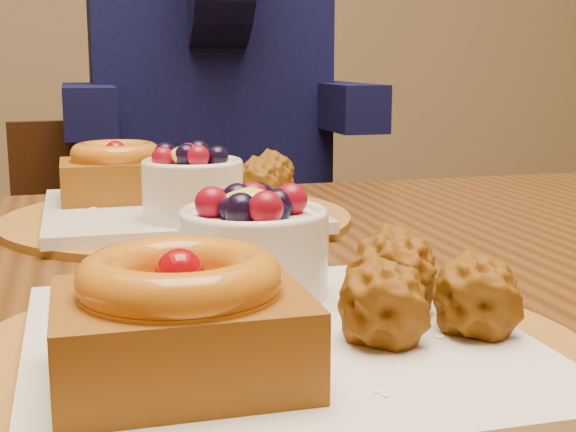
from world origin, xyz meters
The scene contains 5 objects.
dining_table centered at (-0.11, -0.10, 0.68)m, with size 1.60×0.90×0.76m.
place_setting_near centered at (-0.12, -0.31, 0.78)m, with size 0.38×0.38×0.09m.
place_setting_far centered at (-0.12, 0.12, 0.78)m, with size 0.38×0.38×0.09m.
chair_far centered at (-0.13, 0.75, 0.45)m, with size 0.43×0.43×0.82m.
diner centered at (0.05, 0.86, 0.98)m, with size 0.56×0.53×0.92m.
Camera 1 is at (-0.22, -0.74, 0.93)m, focal length 50.00 mm.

